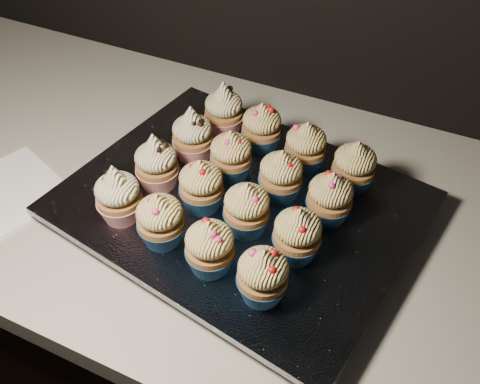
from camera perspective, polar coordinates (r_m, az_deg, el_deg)
The scene contains 21 objects.
cabinet at distance 1.23m, azimuth -4.42°, elevation -14.75°, with size 2.40×0.60×0.86m, color black.
worktop at distance 0.87m, azimuth -6.02°, elevation 0.58°, with size 2.44×0.64×0.04m, color beige.
napkin at distance 0.90m, azimuth -23.86°, elevation -0.22°, with size 0.16×0.16×0.00m, color white.
baking_tray at distance 0.79m, azimuth 0.00°, elevation -2.03°, with size 0.44×0.34×0.02m, color black.
foil_lining at distance 0.77m, azimuth 0.00°, elevation -1.16°, with size 0.48×0.38×0.01m, color silver.
cupcake_0 at distance 0.74m, azimuth -12.86°, elevation -0.38°, with size 0.06×0.06×0.10m.
cupcake_1 at distance 0.70m, azimuth -8.50°, elevation -2.98°, with size 0.06×0.06×0.08m.
cupcake_2 at distance 0.66m, azimuth -3.24°, elevation -5.89°, with size 0.06×0.06×0.08m.
cupcake_3 at distance 0.64m, azimuth 2.45°, elevation -8.87°, with size 0.06×0.06×0.08m.
cupcake_4 at distance 0.78m, azimuth -8.90°, elevation 3.00°, with size 0.06×0.06×0.10m.
cupcake_5 at distance 0.74m, azimuth -4.15°, elevation 0.67°, with size 0.06×0.06×0.08m.
cupcake_6 at distance 0.71m, azimuth 0.72°, elevation -1.81°, with size 0.06×0.06×0.08m.
cupcake_7 at distance 0.68m, azimuth 6.12°, elevation -4.53°, with size 0.06×0.06×0.08m.
cupcake_8 at distance 0.82m, azimuth -5.09°, elevation 6.01°, with size 0.06×0.06×0.10m.
cupcake_9 at distance 0.78m, azimuth -0.97°, elevation 3.88°, with size 0.06×0.06×0.08m.
cupcake_10 at distance 0.75m, azimuth 4.36°, elevation 1.75°, with size 0.06×0.06×0.08m.
cupcake_11 at distance 0.73m, azimuth 9.55°, elevation -0.63°, with size 0.06×0.06×0.08m.
cupcake_12 at distance 0.87m, azimuth -1.74°, elevation 8.68°, with size 0.06×0.06×0.10m.
cupcake_13 at distance 0.84m, azimuth 2.31°, elevation 6.85°, with size 0.06×0.06×0.08m.
cupcake_14 at distance 0.80m, azimuth 7.00°, elevation 4.77°, with size 0.06×0.06×0.08m.
cupcake_15 at distance 0.78m, azimuth 12.06°, elevation 2.65°, with size 0.06×0.06×0.08m.
Camera 1 is at (0.35, 1.17, 1.48)m, focal length 40.00 mm.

